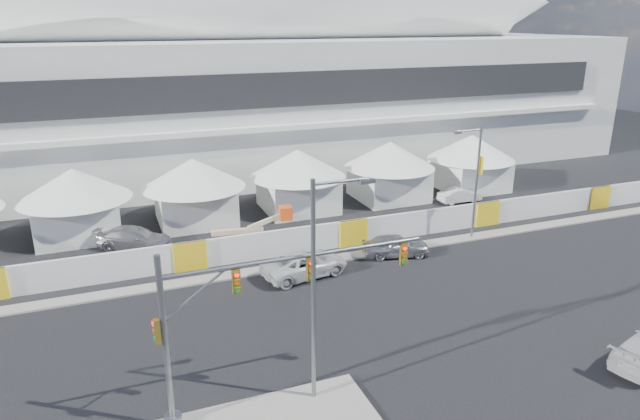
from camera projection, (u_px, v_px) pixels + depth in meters
name	position (u px, v px, depth m)	size (l,w,h in m)	color
ground	(363.00, 367.00, 27.84)	(160.00, 160.00, 0.00)	black
far_curb	(522.00, 229.00, 45.74)	(80.00, 1.20, 0.12)	gray
stadium	(277.00, 80.00, 64.42)	(80.00, 24.80, 21.98)	silver
tent_row	(247.00, 180.00, 48.17)	(53.40, 8.40, 5.40)	white
hoarding_fence	(353.00, 233.00, 42.38)	(70.00, 0.25, 2.00)	white
scaffold_tower	(567.00, 101.00, 73.52)	(4.40, 4.40, 12.00)	#595B60
sedan_silver	(395.00, 245.00, 40.52)	(4.75, 1.91, 1.62)	#9E9DA2
pickup_curb	(305.00, 264.00, 37.44)	(5.81, 2.68, 1.61)	silver
lot_car_a	(460.00, 195.00, 52.41)	(4.09, 1.43, 1.35)	silver
lot_car_c	(135.00, 238.00, 41.83)	(5.53, 2.25, 1.61)	#A1A0A5
traffic_mast	(226.00, 321.00, 23.19)	(11.67, 0.74, 7.61)	gray
streetlight_median	(319.00, 277.00, 23.72)	(2.78, 0.28, 10.05)	gray
streetlight_curb	(475.00, 175.00, 42.42)	(2.56, 0.58, 8.65)	slate
boom_lift	(231.00, 245.00, 40.31)	(6.90, 1.91, 3.46)	#F75217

